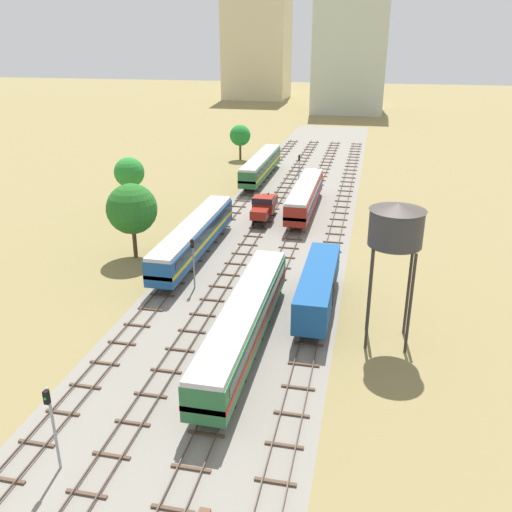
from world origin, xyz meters
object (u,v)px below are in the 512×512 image
signal_post_nearest (52,419)px  signal_post_near (299,168)px  shunter_loco_left_midfar (264,206)px  passenger_coach_far_left_farther (261,165)px  diesel_railcar_centre_left_far (305,195)px  water_tower (396,227)px  passenger_coach_far_left_mid (194,235)px  signal_post_mid (193,257)px  passenger_coach_centre_left_nearest (244,319)px  freight_boxcar_centre_near (318,285)px

signal_post_nearest → signal_post_near: 63.23m
shunter_loco_left_midfar → passenger_coach_far_left_farther: passenger_coach_far_left_farther is taller
shunter_loco_left_midfar → signal_post_nearest: (-2.46, -47.37, 1.49)m
diesel_railcar_centre_left_far → signal_post_nearest: signal_post_nearest is taller
water_tower → signal_post_nearest: (-18.33, -18.57, -6.31)m
passenger_coach_far_left_mid → signal_post_mid: bearing=-72.5°
passenger_coach_far_left_farther → passenger_coach_far_left_mid: bearing=-90.0°
diesel_railcar_centre_left_far → water_tower: bearing=-71.8°
water_tower → signal_post_near: water_tower is taller
diesel_railcar_centre_left_far → passenger_coach_far_left_farther: same height
shunter_loco_left_midfar → signal_post_nearest: signal_post_nearest is taller
passenger_coach_centre_left_nearest → passenger_coach_far_left_mid: (-9.86, 17.69, 0.00)m
passenger_coach_far_left_mid → water_tower: size_ratio=1.89×
diesel_railcar_centre_left_far → signal_post_nearest: (-7.39, -51.78, 0.90)m
signal_post_near → passenger_coach_centre_left_nearest: bearing=-87.1°
passenger_coach_centre_left_nearest → shunter_loco_left_midfar: passenger_coach_centre_left_nearest is taller
shunter_loco_left_midfar → diesel_railcar_centre_left_far: 6.64m
freight_boxcar_centre_near → passenger_coach_far_left_farther: passenger_coach_far_left_farther is taller
passenger_coach_centre_left_nearest → signal_post_nearest: bearing=-116.3°
signal_post_nearest → signal_post_near: size_ratio=0.94×
water_tower → signal_post_nearest: bearing=-134.6°
signal_post_mid → shunter_loco_left_midfar: bearing=83.8°
water_tower → signal_post_near: size_ratio=1.97×
diesel_railcar_centre_left_far → signal_post_mid: 27.96m
passenger_coach_centre_left_nearest → passenger_coach_far_left_mid: size_ratio=1.00×
passenger_coach_centre_left_nearest → water_tower: size_ratio=1.89×
signal_post_near → passenger_coach_far_left_farther: bearing=139.4°
signal_post_nearest → shunter_loco_left_midfar: bearing=87.0°
passenger_coach_centre_left_nearest → diesel_railcar_centre_left_far: bearing=90.0°
freight_boxcar_centre_near → diesel_railcar_centre_left_far: (-4.94, 29.00, 0.15)m
passenger_coach_far_left_farther → water_tower: bearing=-67.7°
signal_post_nearest → diesel_railcar_centre_left_far: bearing=81.9°
signal_post_mid → diesel_railcar_centre_left_far: bearing=74.7°
freight_boxcar_centre_near → signal_post_mid: (-12.33, 2.04, 0.88)m
diesel_railcar_centre_left_far → signal_post_mid: size_ratio=3.92×
passenger_coach_far_left_farther → diesel_railcar_centre_left_far: bearing=-60.7°
passenger_coach_far_left_mid → signal_post_mid: size_ratio=4.21×
freight_boxcar_centre_near → shunter_loco_left_midfar: (-9.86, 24.58, -0.44)m
diesel_railcar_centre_left_far → signal_post_mid: bearing=-105.3°
water_tower → passenger_coach_far_left_mid: bearing=145.9°
passenger_coach_centre_left_nearest → signal_post_mid: (-7.39, 9.85, 0.72)m
signal_post_mid → signal_post_nearest: bearing=-90.0°
signal_post_near → shunter_loco_left_midfar: bearing=-98.9°
passenger_coach_far_left_mid → passenger_coach_far_left_farther: 36.71m
signal_post_mid → signal_post_near: bearing=82.7°
signal_post_near → signal_post_mid: size_ratio=1.13×
shunter_loco_left_midfar → diesel_railcar_centre_left_far: (4.93, 4.41, 0.59)m
passenger_coach_centre_left_nearest → signal_post_nearest: 16.73m
passenger_coach_far_left_farther → signal_post_mid: bearing=-86.8°
passenger_coach_far_left_mid → signal_post_nearest: (2.46, -32.67, 0.89)m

